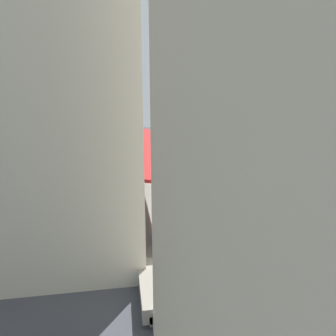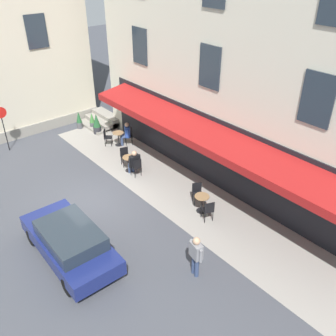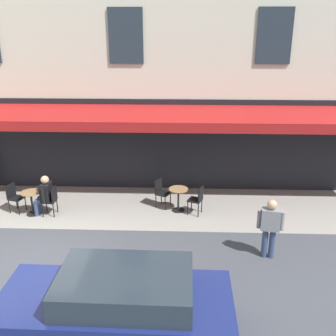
% 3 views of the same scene
% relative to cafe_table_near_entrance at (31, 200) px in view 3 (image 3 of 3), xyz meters
% --- Properties ---
extents(ground_plane, '(70.00, 70.00, 0.00)m').
position_rel_cafe_table_near_entrance_xyz_m(ground_plane, '(-1.10, 2.71, -0.49)').
color(ground_plane, '#42444C').
extents(sidewalk_cafe_terrace, '(20.50, 3.20, 0.01)m').
position_rel_cafe_table_near_entrance_xyz_m(sidewalk_cafe_terrace, '(-4.35, -0.69, -0.49)').
color(sidewalk_cafe_terrace, gray).
rests_on(sidewalk_cafe_terrace, ground_plane).
extents(cafe_table_near_entrance, '(0.60, 0.60, 0.75)m').
position_rel_cafe_table_near_entrance_xyz_m(cafe_table_near_entrance, '(0.00, 0.00, 0.00)').
color(cafe_table_near_entrance, black).
rests_on(cafe_table_near_entrance, ground_plane).
extents(cafe_chair_black_facing_street, '(0.41, 0.41, 0.91)m').
position_rel_cafe_table_near_entrance_xyz_m(cafe_chair_black_facing_street, '(-0.63, 0.01, 0.06)').
color(cafe_chair_black_facing_street, black).
rests_on(cafe_chair_black_facing_street, ground_plane).
extents(cafe_chair_black_by_window, '(0.49, 0.49, 0.91)m').
position_rel_cafe_table_near_entrance_xyz_m(cafe_chair_black_by_window, '(0.61, -0.17, 0.06)').
color(cafe_chair_black_by_window, black).
rests_on(cafe_chair_black_by_window, ground_plane).
extents(cafe_table_far_end, '(0.60, 0.60, 0.75)m').
position_rel_cafe_table_near_entrance_xyz_m(cafe_table_far_end, '(-4.49, -0.42, 0.00)').
color(cafe_table_far_end, black).
rests_on(cafe_table_far_end, ground_plane).
extents(cafe_chair_black_corner_right, '(0.52, 0.52, 0.91)m').
position_rel_cafe_table_near_entrance_xyz_m(cafe_chair_black_corner_right, '(-5.08, -0.20, 0.06)').
color(cafe_chair_black_corner_right, black).
rests_on(cafe_chair_black_corner_right, ground_plane).
extents(cafe_chair_black_under_awning, '(0.54, 0.54, 0.91)m').
position_rel_cafe_table_near_entrance_xyz_m(cafe_chair_black_under_awning, '(-3.93, -0.72, 0.06)').
color(cafe_chair_black_under_awning, black).
rests_on(cafe_chair_black_under_awning, ground_plane).
extents(seated_patron_in_black, '(0.53, 0.65, 1.29)m').
position_rel_cafe_table_near_entrance_xyz_m(seated_patron_in_black, '(-0.42, 0.01, 0.20)').
color(seated_patron_in_black, navy).
rests_on(seated_patron_in_black, ground_plane).
extents(walking_pedestrian_in_grey, '(0.64, 0.34, 1.57)m').
position_rel_cafe_table_near_entrance_xyz_m(walking_pedestrian_in_grey, '(-6.77, 2.10, 0.42)').
color(walking_pedestrian_in_grey, navy).
rests_on(walking_pedestrian_in_grey, ground_plane).
extents(parked_car_navy, '(4.33, 1.87, 1.33)m').
position_rel_cafe_table_near_entrance_xyz_m(parked_car_navy, '(-3.46, 4.83, 0.22)').
color(parked_car_navy, navy).
rests_on(parked_car_navy, ground_plane).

